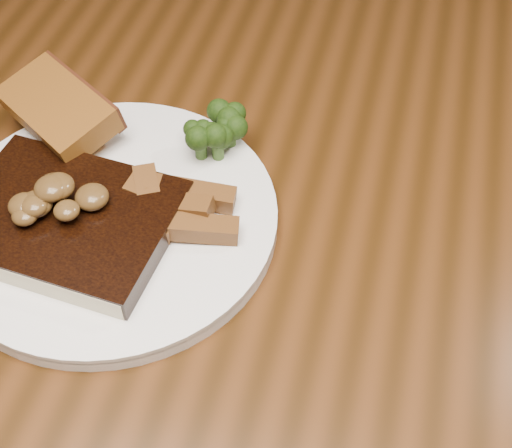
% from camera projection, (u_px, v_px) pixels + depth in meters
% --- Properties ---
extents(dining_table, '(1.60, 0.90, 0.75)m').
position_uv_depth(dining_table, '(239.00, 312.00, 0.66)').
color(dining_table, '#43230D').
rests_on(dining_table, ground).
extents(chair_far, '(0.42, 0.42, 0.80)m').
position_uv_depth(chair_far, '(433.00, 100.00, 1.20)').
color(chair_far, black).
rests_on(chair_far, ground).
extents(plate, '(0.29, 0.29, 0.01)m').
position_uv_depth(plate, '(112.00, 220.00, 0.60)').
color(plate, white).
rests_on(plate, dining_table).
extents(steak, '(0.18, 0.15, 0.03)m').
position_uv_depth(steak, '(67.00, 221.00, 0.58)').
color(steak, black).
rests_on(steak, plate).
extents(steak_bone, '(0.16, 0.03, 0.02)m').
position_uv_depth(steak_bone, '(36.00, 281.00, 0.55)').
color(steak_bone, beige).
rests_on(steak_bone, plate).
extents(mushroom_pile, '(0.08, 0.08, 0.03)m').
position_uv_depth(mushroom_pile, '(54.00, 186.00, 0.57)').
color(mushroom_pile, '#513719').
rests_on(mushroom_pile, steak).
extents(garlic_bread, '(0.13, 0.11, 0.02)m').
position_uv_depth(garlic_bread, '(62.00, 126.00, 0.65)').
color(garlic_bread, brown).
rests_on(garlic_bread, plate).
extents(potato_wedges, '(0.10, 0.10, 0.02)m').
position_uv_depth(potato_wedges, '(192.00, 221.00, 0.58)').
color(potato_wedges, brown).
rests_on(potato_wedges, plate).
extents(broccoli_cluster, '(0.06, 0.06, 0.04)m').
position_uv_depth(broccoli_cluster, '(216.00, 145.00, 0.63)').
color(broccoli_cluster, '#23390D').
rests_on(broccoli_cluster, plate).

